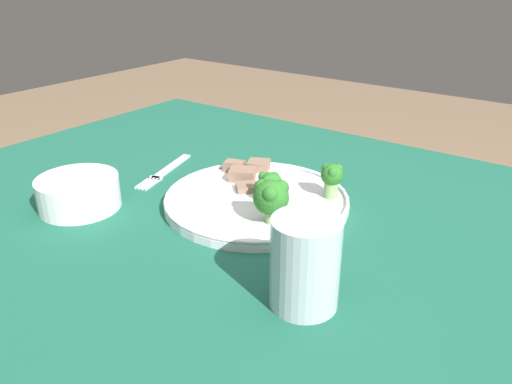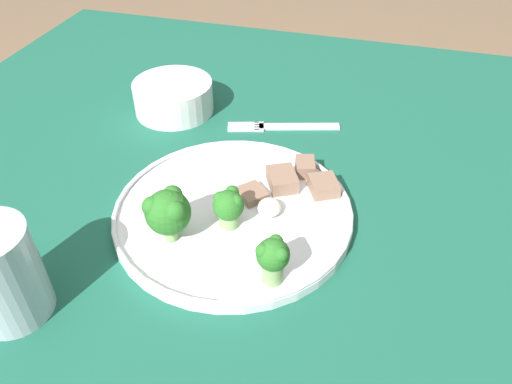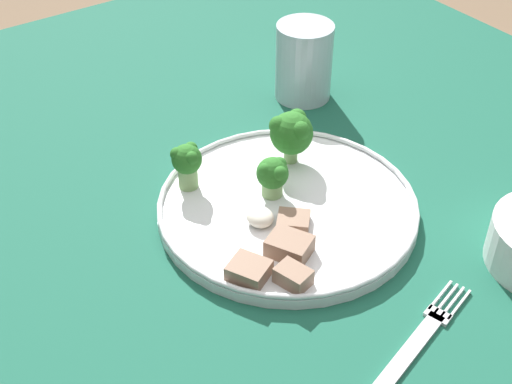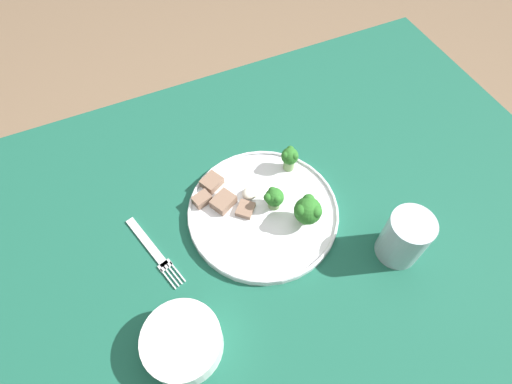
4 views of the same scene
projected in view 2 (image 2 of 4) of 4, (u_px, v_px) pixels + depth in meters
table at (179, 270)px, 0.67m from camera, size 1.22×0.97×0.71m
dinner_plate at (233, 212)px, 0.61m from camera, size 0.29×0.29×0.02m
fork at (284, 127)px, 0.77m from camera, size 0.07×0.17×0.00m
cream_bowl at (174, 98)px, 0.79m from camera, size 0.12×0.12×0.05m
drinking_glass at (2, 278)px, 0.48m from camera, size 0.08×0.08×0.11m
broccoli_floret_near_rim_left at (168, 211)px, 0.54m from camera, size 0.05×0.05×0.07m
broccoli_floret_center_left at (273, 257)px, 0.50m from camera, size 0.04×0.03×0.06m
broccoli_floret_back_left at (229, 205)px, 0.57m from camera, size 0.04×0.04×0.05m
meat_slice_front_slice at (252, 194)px, 0.62m from camera, size 0.05×0.05×0.01m
meat_slice_middle_slice at (305, 167)px, 0.66m from camera, size 0.04×0.03×0.02m
meat_slice_rear_slice at (282, 179)px, 0.63m from camera, size 0.05×0.05×0.02m
meat_slice_edge_slice at (324, 186)px, 0.63m from camera, size 0.05×0.05×0.02m
sauce_dollop at (269, 207)px, 0.59m from camera, size 0.03×0.03×0.02m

